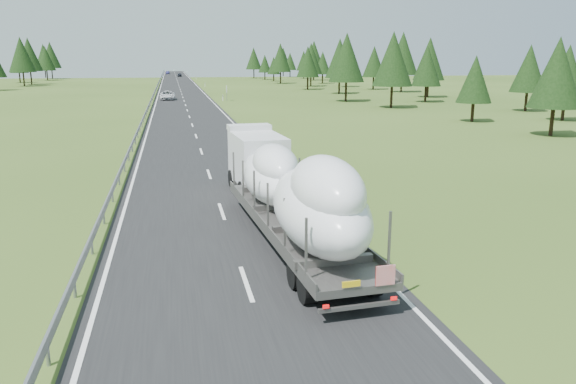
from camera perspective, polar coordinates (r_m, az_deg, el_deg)
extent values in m
plane|color=#364E1A|center=(18.61, -4.26, -9.30)|extent=(400.00, 400.00, 0.00)
cube|color=black|center=(117.27, -10.75, 9.76)|extent=(10.00, 400.00, 0.02)
cube|color=slate|center=(117.26, -13.39, 9.92)|extent=(0.08, 400.00, 0.32)
cylinder|color=slate|center=(18.65, -20.86, -9.15)|extent=(0.10, 0.10, 0.60)
cube|color=silver|center=(48.28, -1.26, 5.52)|extent=(0.12, 0.07, 1.00)
cube|color=black|center=(48.24, -1.26, 5.90)|extent=(0.13, 0.08, 0.12)
cube|color=silver|center=(97.64, -6.65, 9.48)|extent=(0.12, 0.07, 1.00)
cube|color=black|center=(97.62, -6.65, 9.67)|extent=(0.13, 0.08, 0.12)
cube|color=silver|center=(147.43, -8.43, 10.76)|extent=(0.12, 0.07, 1.00)
cube|color=black|center=(147.42, -8.44, 10.88)|extent=(0.13, 0.08, 0.12)
cube|color=silver|center=(197.33, -9.32, 11.38)|extent=(0.12, 0.07, 1.00)
cube|color=black|center=(197.32, -9.33, 11.48)|extent=(0.13, 0.08, 0.12)
cube|color=silver|center=(247.27, -9.85, 11.76)|extent=(0.12, 0.07, 1.00)
cube|color=black|center=(247.26, -9.86, 11.83)|extent=(0.13, 0.08, 0.12)
cube|color=silver|center=(297.23, -10.21, 12.01)|extent=(0.12, 0.07, 1.00)
cube|color=black|center=(297.22, -10.21, 12.07)|extent=(0.13, 0.08, 0.12)
cube|color=silver|center=(347.20, -10.46, 12.18)|extent=(0.12, 0.07, 1.00)
cube|color=black|center=(347.20, -10.46, 12.23)|extent=(0.13, 0.08, 0.12)
cylinder|color=slate|center=(97.67, -6.24, 9.79)|extent=(0.08, 0.08, 2.00)
cube|color=silver|center=(97.61, -6.26, 10.37)|extent=(0.05, 0.90, 1.20)
cylinder|color=black|center=(73.61, 26.19, 7.68)|extent=(0.36, 0.36, 2.96)
cone|color=black|center=(73.41, 26.53, 10.87)|extent=(4.61, 4.61, 6.18)
cylinder|color=black|center=(84.66, 23.04, 8.61)|extent=(0.36, 0.36, 3.06)
cone|color=black|center=(84.48, 23.31, 11.47)|extent=(4.76, 4.76, 6.37)
cylinder|color=black|center=(97.05, 13.80, 9.78)|extent=(0.36, 0.36, 3.09)
cone|color=black|center=(96.89, 13.94, 12.31)|extent=(4.80, 4.80, 6.43)
cylinder|color=black|center=(109.09, 14.03, 10.30)|extent=(0.36, 0.36, 3.70)
cone|color=black|center=(108.96, 14.18, 13.00)|extent=(5.75, 5.75, 7.71)
cylinder|color=black|center=(124.31, 11.45, 10.91)|extent=(0.36, 0.36, 4.27)
cone|color=black|center=(124.21, 11.58, 13.64)|extent=(6.64, 6.64, 8.89)
cylinder|color=black|center=(133.47, 8.66, 10.98)|extent=(0.36, 0.36, 3.34)
cone|color=black|center=(133.35, 8.73, 12.97)|extent=(5.19, 5.19, 6.95)
cylinder|color=black|center=(145.18, 5.94, 11.22)|extent=(0.36, 0.36, 3.19)
cone|color=black|center=(145.08, 5.98, 12.97)|extent=(4.97, 4.97, 6.65)
cylinder|color=black|center=(163.39, 3.52, 11.49)|extent=(0.36, 0.36, 3.04)
cone|color=black|center=(163.30, 3.54, 12.97)|extent=(4.73, 4.73, 6.33)
cylinder|color=black|center=(174.57, 4.90, 11.59)|extent=(0.36, 0.36, 3.04)
cone|color=black|center=(174.48, 4.92, 12.98)|extent=(4.73, 4.73, 6.33)
cylinder|color=black|center=(186.47, 2.63, 11.93)|extent=(0.36, 0.36, 4.26)
cone|color=black|center=(186.40, 2.65, 13.75)|extent=(6.63, 6.63, 8.88)
cylinder|color=black|center=(202.29, 1.60, 11.92)|extent=(0.36, 0.36, 3.26)
cone|color=black|center=(202.22, 1.60, 13.20)|extent=(5.07, 5.07, 6.80)
cylinder|color=black|center=(216.67, 0.21, 12.01)|extent=(0.36, 0.36, 3.09)
cone|color=black|center=(216.60, 0.21, 13.14)|extent=(4.80, 4.80, 6.44)
cylinder|color=black|center=(227.42, -0.49, 12.16)|extent=(0.36, 0.36, 3.77)
cone|color=black|center=(227.35, -0.49, 13.49)|extent=(5.87, 5.87, 7.86)
cylinder|color=black|center=(58.58, 25.25, 6.69)|extent=(0.36, 0.36, 3.10)
cone|color=black|center=(58.32, 25.68, 10.89)|extent=(4.83, 4.83, 6.46)
cylinder|color=black|center=(68.52, 18.25, 7.88)|extent=(0.36, 0.36, 2.55)
cone|color=black|center=(68.30, 18.47, 10.83)|extent=(3.97, 3.97, 5.32)
cylinder|color=black|center=(84.71, 10.47, 9.67)|extent=(0.36, 0.36, 3.72)
cone|color=black|center=(84.54, 10.62, 13.17)|extent=(5.79, 5.79, 7.76)
cylinder|color=black|center=(96.09, 5.90, 10.28)|extent=(0.36, 0.36, 3.82)
cone|color=black|center=(95.94, 5.98, 13.45)|extent=(5.95, 5.95, 7.97)
cylinder|color=black|center=(117.01, 5.22, 10.84)|extent=(0.36, 0.36, 3.75)
cone|color=black|center=(116.88, 5.28, 13.39)|extent=(5.83, 5.83, 7.81)
cylinder|color=black|center=(131.78, 2.01, 11.09)|extent=(0.36, 0.36, 3.32)
cone|color=black|center=(131.67, 2.03, 13.09)|extent=(5.17, 5.17, 6.92)
cylinder|color=black|center=(146.66, 2.33, 11.40)|extent=(0.36, 0.36, 3.69)
cone|color=black|center=(146.57, 2.35, 13.40)|extent=(5.74, 5.74, 7.69)
cylinder|color=black|center=(162.96, -0.77, 11.64)|extent=(0.36, 0.36, 3.81)
cone|color=black|center=(162.88, -0.77, 13.50)|extent=(5.92, 5.92, 7.93)
cylinder|color=black|center=(178.51, -1.46, 11.60)|extent=(0.36, 0.36, 2.54)
cone|color=black|center=(178.43, -1.47, 12.73)|extent=(3.95, 3.95, 5.30)
cylinder|color=black|center=(191.25, -2.36, 11.75)|extent=(0.36, 0.36, 2.77)
cone|color=black|center=(191.17, -2.37, 12.91)|extent=(4.32, 4.32, 5.78)
cylinder|color=black|center=(205.34, -3.49, 11.98)|extent=(0.36, 0.36, 3.64)
cone|color=black|center=(205.27, -3.51, 13.39)|extent=(5.67, 5.67, 7.59)
cylinder|color=black|center=(162.01, -25.27, 10.44)|extent=(0.36, 0.36, 4.22)
cone|color=black|center=(161.93, -25.48, 12.51)|extent=(6.57, 6.57, 8.79)
cylinder|color=black|center=(171.52, -24.65, 10.61)|extent=(0.36, 0.36, 4.27)
cone|color=black|center=(171.45, -24.85, 12.58)|extent=(6.63, 6.63, 8.89)
cylinder|color=black|center=(185.91, -25.60, 10.51)|extent=(0.36, 0.36, 3.33)
cone|color=black|center=(185.83, -25.75, 11.93)|extent=(5.19, 5.19, 6.95)
cylinder|color=black|center=(200.75, -23.27, 10.91)|extent=(0.36, 0.36, 3.70)
cone|color=black|center=(200.68, -23.41, 12.37)|extent=(5.75, 5.75, 7.71)
cylinder|color=black|center=(215.83, -22.85, 11.13)|extent=(0.36, 0.36, 4.28)
cone|color=black|center=(215.77, -22.99, 12.70)|extent=(6.66, 6.66, 8.92)
cylinder|color=black|center=(227.54, -23.43, 11.13)|extent=(0.36, 0.36, 4.12)
cone|color=black|center=(227.48, -23.57, 12.56)|extent=(6.41, 6.41, 8.58)
cube|color=silver|center=(30.47, -3.11, 3.34)|extent=(2.73, 4.98, 2.70)
cube|color=black|center=(32.79, -3.77, 4.91)|extent=(2.22, 0.23, 1.35)
cube|color=silver|center=(32.33, -3.71, 6.60)|extent=(2.49, 1.32, 0.29)
cube|color=#63605D|center=(29.79, -2.80, 0.55)|extent=(2.60, 3.05, 0.24)
cylinder|color=black|center=(32.28, -5.49, 1.43)|extent=(0.40, 0.99, 0.97)
cylinder|color=black|center=(32.59, -1.61, 1.60)|extent=(0.40, 0.99, 0.97)
cylinder|color=black|center=(29.28, -4.83, 0.19)|extent=(0.40, 0.99, 0.97)
cylinder|color=black|center=(29.62, -0.56, 0.40)|extent=(0.40, 0.99, 0.97)
cube|color=#63605D|center=(21.89, 0.53, -3.26)|extent=(3.51, 13.67, 0.25)
cube|color=#63605D|center=(21.60, -2.81, -2.84)|extent=(0.97, 13.50, 0.23)
cube|color=#63605D|center=(22.12, 3.79, -2.46)|extent=(0.97, 13.50, 0.23)
cube|color=#63605D|center=(15.92, 0.41, -5.82)|extent=(0.07, 0.07, 1.84)
cube|color=#63605D|center=(16.62, 9.14, -5.16)|extent=(0.07, 0.07, 1.84)
cube|color=#63605D|center=(18.08, -1.13, -3.44)|extent=(0.07, 0.07, 1.84)
cube|color=#63605D|center=(18.70, 6.65, -2.95)|extent=(0.07, 0.07, 1.84)
cube|color=#63605D|center=(20.28, -2.33, -1.57)|extent=(0.07, 0.07, 1.84)
cube|color=#63605D|center=(20.83, 4.67, -1.19)|extent=(0.07, 0.07, 1.84)
cube|color=#63605D|center=(22.50, -3.29, -0.06)|extent=(0.07, 0.07, 1.84)
cube|color=#63605D|center=(23.00, 3.06, 0.24)|extent=(0.07, 0.07, 1.84)
cube|color=#63605D|center=(24.74, -4.08, 1.17)|extent=(0.07, 0.07, 1.84)
cube|color=#63605D|center=(25.19, 1.73, 1.43)|extent=(0.07, 0.07, 1.84)
cube|color=#63605D|center=(26.99, -4.74, 2.20)|extent=(0.07, 0.07, 1.84)
cube|color=#63605D|center=(27.41, 0.61, 2.42)|extent=(0.07, 0.07, 1.84)
cylinder|color=black|center=(17.02, 0.73, -9.75)|extent=(0.45, 0.99, 0.97)
cylinder|color=black|center=(17.56, 7.61, -9.11)|extent=(0.45, 0.99, 0.97)
cylinder|color=black|center=(18.06, -0.06, -8.33)|extent=(0.45, 0.99, 0.97)
cylinder|color=black|center=(18.58, 6.43, -7.78)|extent=(0.45, 0.99, 0.97)
cube|color=#63605D|center=(15.97, 5.71, -11.63)|extent=(2.42, 0.28, 0.12)
cube|color=red|center=(15.78, 8.40, -8.58)|extent=(0.58, 0.08, 0.58)
cube|color=yellow|center=(15.54, 4.82, -9.43)|extent=(0.53, 0.07, 0.17)
cube|color=red|center=(15.60, 2.17, -11.62)|extent=(0.18, 0.07, 0.10)
cube|color=red|center=(16.16, 9.30, -10.87)|extent=(0.18, 0.07, 0.10)
ellipsoid|color=white|center=(18.61, 2.55, -1.79)|extent=(3.30, 7.41, 2.56)
ellipsoid|color=white|center=(17.54, 3.30, 0.27)|extent=(2.45, 4.71, 2.05)
ellipsoid|color=white|center=(24.91, -1.15, 1.58)|extent=(2.91, 7.10, 2.08)
ellipsoid|color=white|center=(23.92, -0.78, 2.86)|extent=(2.15, 4.52, 1.67)
imported|color=silver|center=(101.58, -12.13, 9.58)|extent=(2.58, 5.51, 1.53)
imported|color=black|center=(225.09, -10.96, 11.61)|extent=(1.68, 4.10, 1.39)
imported|color=#191A48|center=(262.65, -12.11, 11.78)|extent=(1.70, 4.06, 1.31)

